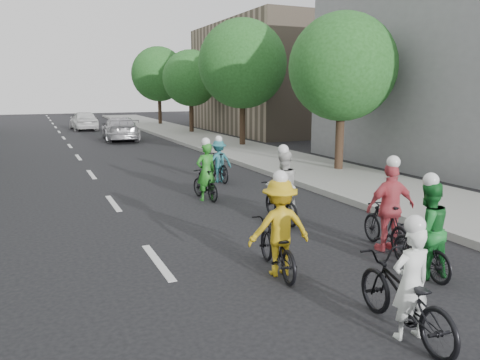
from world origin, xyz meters
TOP-DOWN VIEW (x-y plane):
  - ground at (0.00, 0.00)m, footprint 120.00×120.00m
  - sidewalk_right at (8.00, 10.00)m, footprint 4.00×80.00m
  - curb_right at (6.05, 10.00)m, footprint 0.18×80.00m
  - bldg_se at (16.00, 24.00)m, footprint 10.00×14.00m
  - tree_r_0 at (8.80, 6.60)m, footprint 4.00×4.00m
  - tree_r_1 at (8.80, 15.60)m, footprint 4.80×4.80m
  - tree_r_2 at (8.80, 24.60)m, footprint 4.00×4.00m
  - tree_r_3 at (8.80, 33.60)m, footprint 4.80×4.80m
  - cyclist_0 at (2.27, -3.87)m, footprint 0.87×1.99m
  - cyclist_1 at (1.78, -1.37)m, footprint 1.17×1.81m
  - cyclist_2 at (3.43, 1.48)m, footprint 0.88×1.76m
  - cyclist_3 at (2.54, 4.38)m, footprint 0.66×1.52m
  - cyclist_4 at (3.99, -2.48)m, footprint 0.86×1.52m
  - cyclist_5 at (3.87, 6.75)m, footprint 0.97×1.73m
  - cyclist_6 at (4.33, -1.20)m, footprint 1.08×1.62m
  - follow_car_lead at (3.19, 21.94)m, footprint 2.47×5.24m
  - follow_car_trail at (1.95, 31.05)m, footprint 1.99×4.60m

SIDE VIEW (x-z plane):
  - ground at x=0.00m, z-range 0.00..0.00m
  - sidewalk_right at x=8.00m, z-range 0.00..0.15m
  - curb_right at x=6.05m, z-range 0.00..0.18m
  - cyclist_0 at x=2.27m, z-range -0.26..1.38m
  - cyclist_5 at x=3.87m, z-range -0.18..1.43m
  - cyclist_3 at x=2.54m, z-range -0.28..1.54m
  - cyclist_2 at x=3.43m, z-range -0.27..1.61m
  - cyclist_1 at x=1.78m, z-range -0.24..1.59m
  - cyclist_4 at x=3.99m, z-range -0.22..1.59m
  - cyclist_6 at x=4.33m, z-range -0.25..1.66m
  - follow_car_lead at x=3.19m, z-range 0.00..1.48m
  - follow_car_trail at x=1.95m, z-range 0.00..1.54m
  - tree_r_0 at x=8.80m, z-range 0.98..6.95m
  - tree_r_2 at x=8.80m, z-range 0.98..6.95m
  - bldg_se at x=16.00m, z-range 0.00..8.00m
  - tree_r_1 at x=8.80m, z-range 1.05..7.98m
  - tree_r_3 at x=8.80m, z-range 1.05..7.98m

